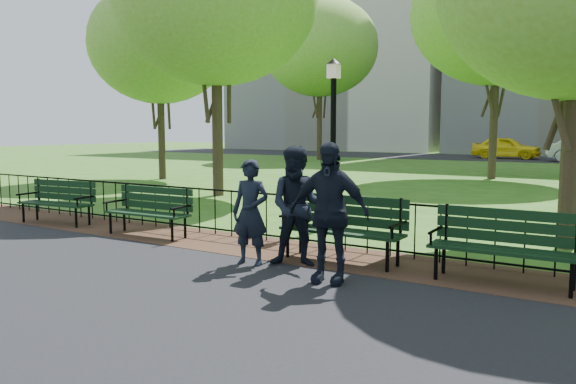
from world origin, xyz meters
The scene contains 18 objects.
ground centered at (0.00, 0.00, 0.00)m, with size 120.00×120.00×0.00m, color #2F5A17.
asphalt_path centered at (0.00, -3.40, 0.01)m, with size 60.00×9.20×0.01m, color black.
dirt_strip centered at (0.00, 1.50, 0.01)m, with size 60.00×1.60×0.01m, color #3A2417.
far_street centered at (0.00, 35.00, 0.01)m, with size 70.00×9.00×0.01m, color black.
iron_fence centered at (0.00, 2.00, 0.50)m, with size 24.06×0.06×1.00m.
apartment_west centered at (-22.00, 48.00, 13.00)m, with size 22.00×15.00×26.00m, color beige.
park_bench_main centered at (0.27, 1.29, 0.66)m, with size 1.96×0.64×1.11m.
park_bench_left_a centered at (-3.58, 1.27, 0.58)m, with size 1.82×0.64×1.02m.
park_bench_left_b centered at (-6.30, 1.22, 0.58)m, with size 1.84×0.76×1.02m.
park_bench_right_a centered at (2.87, 1.32, 0.61)m, with size 1.91×0.62×1.07m.
lamppost centered at (-1.07, 3.97, 1.89)m, with size 0.31×0.31×3.47m.
tree_mid_w centered at (-12.28, 10.39, 5.44)m, with size 5.62×5.62×7.83m.
tree_far_c centered at (-0.85, 17.74, 6.74)m, with size 6.97×6.97×9.71m.
tree_far_w centered at (-13.90, 26.63, 7.42)m, with size 7.66×7.66×10.68m.
person_left centered at (-0.59, 0.39, 0.81)m, with size 0.58×0.38×1.59m, color black.
person_mid centered at (0.06, 0.70, 0.91)m, with size 0.87×0.45×1.79m, color black.
person_right centered at (0.86, 0.15, 0.95)m, with size 1.10×0.45×1.87m, color black.
taxi centered at (-3.54, 34.57, 0.78)m, with size 1.80×4.49×1.53m, color yellow.
Camera 1 is at (4.29, -6.34, 2.05)m, focal length 35.00 mm.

